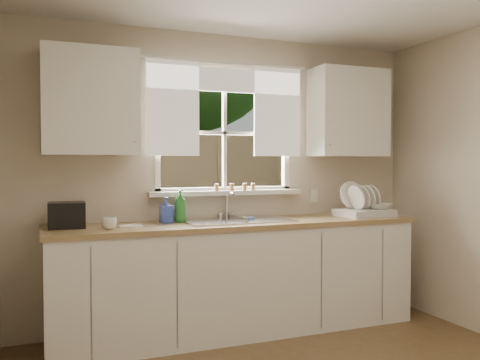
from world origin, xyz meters
name	(u,v)px	position (x,y,z in m)	size (l,w,h in m)	color
room_walls	(367,194)	(0.00, -0.07, 1.24)	(3.62, 4.02, 2.50)	beige
window	(225,152)	(0.00, 2.00, 1.49)	(1.38, 0.16, 1.06)	white
curtains	(227,100)	(0.00, 1.95, 1.93)	(1.50, 0.03, 0.81)	white
base_cabinets	(239,279)	(0.00, 1.68, 0.43)	(3.00, 0.62, 0.87)	white
countertop	(239,224)	(0.00, 1.68, 0.89)	(3.04, 0.65, 0.04)	#98794C
upper_cabinet_left	(90,102)	(-1.15, 1.82, 1.85)	(0.70, 0.33, 0.80)	white
upper_cabinet_right	(349,113)	(1.15, 1.82, 1.85)	(0.70, 0.33, 0.80)	white
wall_outlet	(314,196)	(0.88, 1.99, 1.08)	(0.08, 0.01, 0.12)	beige
sill_jars	(237,187)	(0.08, 1.94, 1.18)	(0.38, 0.04, 0.06)	brown
backyard	(145,63)	(0.58, 8.42, 3.46)	(20.00, 10.00, 6.13)	#335421
sink	(237,230)	(0.00, 1.71, 0.84)	(0.88, 0.52, 0.40)	#B7B7BC
dish_rack	(363,208)	(1.20, 1.65, 0.98)	(0.49, 0.39, 0.31)	silver
bowl	(379,206)	(1.33, 1.60, 1.00)	(0.21, 0.21, 0.05)	white
soap_bottle_a	(180,206)	(-0.46, 1.80, 1.04)	(0.10, 0.10, 0.26)	#287C2D
soap_bottle_b	(166,210)	(-0.58, 1.80, 1.01)	(0.09, 0.10, 0.21)	#2D45AC
soap_bottle_c	(179,212)	(-0.46, 1.83, 0.99)	(0.13, 0.13, 0.16)	beige
saucer	(131,226)	(-0.88, 1.65, 0.92)	(0.17, 0.17, 0.01)	white
cup	(109,223)	(-1.05, 1.55, 0.95)	(0.11, 0.11, 0.09)	silver
black_appliance	(67,215)	(-1.33, 1.76, 1.01)	(0.26, 0.22, 0.19)	black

